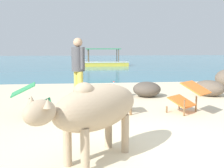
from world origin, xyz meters
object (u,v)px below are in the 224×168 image
Objects in this scene: bottle at (114,90)px; deck_chair_far at (189,96)px; low_bench_table at (113,98)px; boat_white at (78,59)px; boat_yellow at (103,62)px; cow at (95,108)px; deck_chair_near at (32,98)px; person_standing at (78,66)px.

bottle is 1.59m from deck_chair_far.
boat_white is (-0.86, 19.58, -0.08)m from low_bench_table.
boat_yellow is at bearing -161.75° from boat_white.
boat_white is (-0.36, 21.93, -0.41)m from cow.
deck_chair_near is at bearing -108.20° from cow.
low_bench_table is at bearing -178.85° from boat_white.
deck_chair_far is at bearing 124.99° from person_standing.
boat_white is at bearing -117.12° from person_standing.
boat_yellow is (2.64, 14.49, -0.13)m from deck_chair_near.
deck_chair_far is at bearing -178.96° from cow.
cow is 16.82m from boat_yellow.
deck_chair_near is 14.73m from boat_yellow.
person_standing is at bearing 124.03° from low_bench_table.
bottle is at bearing 84.23° from boat_yellow.
boat_white reaches higher than deck_chair_near.
boat_yellow is at bearing 71.04° from deck_chair_near.
low_bench_table is at bearing -114.94° from bottle.
cow is at bearing 83.01° from boat_yellow.
low_bench_table is 19.60m from boat_white.
boat_white is at bearing 92.58° from bottle.
bottle is 0.35× the size of deck_chair_near.
boat_yellow reaches higher than deck_chair_far.
bottle is 1.68m from deck_chair_near.
bottle reaches higher than low_bench_table.
deck_chair_near is 0.90× the size of deck_chair_far.
cow is 3.40m from person_standing.
low_bench_table is at bearing 97.62° from person_standing.
boat_yellow is at bearing -124.82° from person_standing.
low_bench_table is 1.66m from deck_chair_near.
cow is 1.97× the size of low_bench_table.
boat_yellow is (0.97, 14.37, -0.26)m from bottle.
boat_yellow is at bearing -140.23° from cow.
low_bench_table is 0.21× the size of boat_yellow.
boat_white reaches higher than low_bench_table.
low_bench_table is 2.60× the size of bottle.
boat_white is at bearing -134.23° from cow.
deck_chair_near is (-1.65, -0.08, 0.06)m from low_bench_table.
low_bench_table is at bearing 43.80° from deck_chair_far.
boat_yellow is (0.98, 14.41, -0.08)m from low_bench_table.
low_bench_table is 0.21× the size of boat_white.
deck_chair_near reaches higher than low_bench_table.
deck_chair_far is at bearing -174.31° from boat_white.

